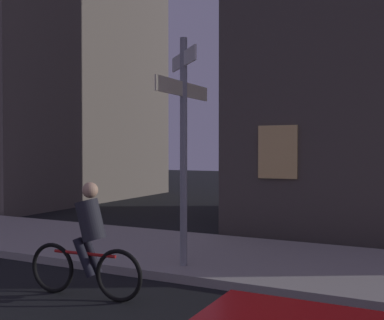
# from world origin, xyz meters

# --- Properties ---
(sidewalk_kerb) EXTENTS (40.00, 3.40, 0.14)m
(sidewalk_kerb) POSITION_xyz_m (0.00, 7.26, 0.07)
(sidewalk_kerb) COLOR #9E9991
(sidewalk_kerb) RESTS_ON ground_plane
(signpost) EXTENTS (0.90, 1.78, 3.75)m
(signpost) POSITION_xyz_m (0.59, 6.13, 2.37)
(signpost) COLOR gray
(signpost) RESTS_ON sidewalk_kerb
(cyclist) EXTENTS (1.82, 0.35, 1.61)m
(cyclist) POSITION_xyz_m (-0.01, 4.40, 0.75)
(cyclist) COLOR black
(cyclist) RESTS_ON ground_plane
(building_left_block) EXTENTS (9.40, 9.88, 15.10)m
(building_left_block) POSITION_xyz_m (-11.61, 14.00, 7.55)
(building_left_block) COLOR #6B6056
(building_left_block) RESTS_ON ground_plane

